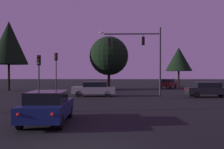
{
  "coord_description": "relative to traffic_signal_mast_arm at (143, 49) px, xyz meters",
  "views": [
    {
      "loc": [
        1.32,
        -7.28,
        2.34
      ],
      "look_at": [
        0.55,
        22.82,
        2.28
      ],
      "focal_mm": 40.75,
      "sensor_mm": 36.0,
      "label": 1
    }
  ],
  "objects": [
    {
      "name": "car_nearside_lane",
      "position": [
        -5.96,
        -15.07,
        -4.16
      ],
      "size": [
        2.16,
        4.62,
        1.52
      ],
      "color": "#0F1947",
      "rests_on": "ground"
    },
    {
      "name": "traffic_light_corner_left",
      "position": [
        -9.7,
        -4.6,
        -2.09
      ],
      "size": [
        0.31,
        0.36,
        4.02
      ],
      "color": "#232326",
      "rests_on": "ground"
    },
    {
      "name": "traffic_light_corner_right",
      "position": [
        -9.82,
        2.11,
        -1.58
      ],
      "size": [
        0.33,
        0.37,
        4.79
      ],
      "color": "#232326",
      "rests_on": "ground"
    },
    {
      "name": "traffic_signal_mast_arm",
      "position": [
        0.0,
        0.0,
        0.0
      ],
      "size": [
        6.64,
        0.38,
        7.29
      ],
      "color": "#232326",
      "rests_on": "ground"
    },
    {
      "name": "ground_plane",
      "position": [
        -3.9,
        4.7,
        -4.95
      ],
      "size": [
        168.0,
        168.0,
        0.0
      ],
      "primitive_type": "plane",
      "color": "black",
      "rests_on": "ground"
    },
    {
      "name": "car_crossing_left",
      "position": [
        -5.13,
        -0.64,
        -4.16
      ],
      "size": [
        4.57,
        1.93,
        1.52
      ],
      "color": "gray",
      "rests_on": "ground"
    },
    {
      "name": "tree_center_horizon",
      "position": [
        -4.03,
        10.92,
        0.1
      ],
      "size": [
        5.82,
        5.82,
        7.97
      ],
      "color": "black",
      "rests_on": "ground"
    },
    {
      "name": "car_far_lane",
      "position": [
        5.6,
        14.97,
        -4.16
      ],
      "size": [
        3.5,
        4.33,
        1.52
      ],
      "color": "#4C0F0F",
      "rests_on": "ground"
    },
    {
      "name": "car_crossing_right",
      "position": [
        6.48,
        -1.3,
        -4.16
      ],
      "size": [
        4.53,
        1.76,
        1.52
      ],
      "color": "black",
      "rests_on": "ground"
    },
    {
      "name": "tree_left_far",
      "position": [
        8.98,
        21.98,
        0.23
      ],
      "size": [
        5.12,
        5.12,
        7.47
      ],
      "color": "black",
      "rests_on": "ground"
    },
    {
      "name": "tree_behind_sign",
      "position": [
        -18.14,
        8.51,
        1.83
      ],
      "size": [
        5.36,
        5.36,
        9.85
      ],
      "color": "black",
      "rests_on": "ground"
    }
  ]
}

